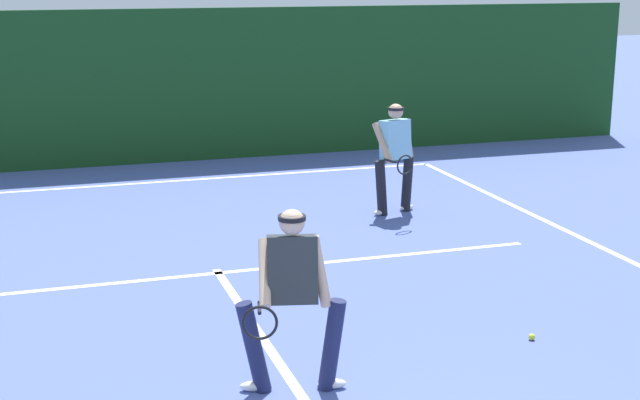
# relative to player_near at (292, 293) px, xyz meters

# --- Properties ---
(court_line_baseline_far) EXTENTS (10.17, 0.10, 0.01)m
(court_line_baseline_far) POSITION_rel_player_near_xyz_m (0.04, 8.61, -0.91)
(court_line_baseline_far) COLOR white
(court_line_baseline_far) RESTS_ON ground_plane
(court_line_service) EXTENTS (8.29, 0.10, 0.01)m
(court_line_service) POSITION_rel_player_near_xyz_m (0.04, 3.39, -0.91)
(court_line_service) COLOR white
(court_line_service) RESTS_ON ground_plane
(court_line_centre) EXTENTS (0.10, 6.40, 0.01)m
(court_line_centre) POSITION_rel_player_near_xyz_m (0.04, 0.34, -0.91)
(court_line_centre) COLOR white
(court_line_centre) RESTS_ON ground_plane
(player_near) EXTENTS (1.04, 0.87, 1.65)m
(player_near) POSITION_rel_player_near_xyz_m (0.00, 0.00, 0.00)
(player_near) COLOR #1E234C
(player_near) RESTS_ON ground_plane
(player_far) EXTENTS (0.76, 0.90, 1.67)m
(player_far) POSITION_rel_player_near_xyz_m (3.17, 5.42, 0.01)
(player_far) COLOR black
(player_far) RESTS_ON ground_plane
(tennis_ball) EXTENTS (0.07, 0.07, 0.07)m
(tennis_ball) POSITION_rel_player_near_xyz_m (2.60, 0.37, -0.88)
(tennis_ball) COLOR #D1E033
(tennis_ball) RESTS_ON ground_plane
(back_fence_windscreen) EXTENTS (20.59, 0.12, 2.89)m
(back_fence_windscreen) POSITION_rel_player_near_xyz_m (0.04, 10.32, 0.54)
(back_fence_windscreen) COLOR #18421A
(back_fence_windscreen) RESTS_ON ground_plane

